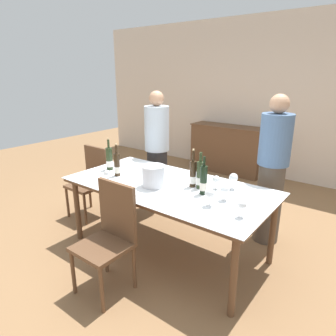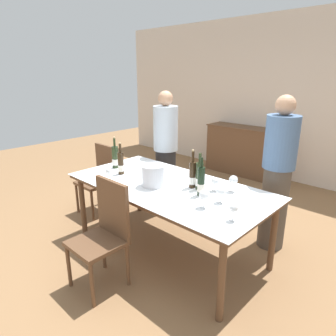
{
  "view_description": "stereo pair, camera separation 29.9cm",
  "coord_description": "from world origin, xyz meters",
  "px_view_note": "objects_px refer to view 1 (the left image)",
  "views": [
    {
      "loc": [
        1.73,
        -2.26,
        1.85
      ],
      "look_at": [
        0.0,
        0.0,
        0.94
      ],
      "focal_mm": 32.0,
      "sensor_mm": 36.0,
      "label": 1
    },
    {
      "loc": [
        1.96,
        -2.07,
        1.85
      ],
      "look_at": [
        0.0,
        0.0,
        0.94
      ],
      "focal_mm": 32.0,
      "sensor_mm": 36.0,
      "label": 2
    }
  ],
  "objects_px": {
    "wine_bottle_4": "(193,174)",
    "person_guest_left": "(272,172)",
    "wine_bottle_1": "(200,176)",
    "wine_glass_4": "(216,180)",
    "sideboard_cabinet": "(227,149)",
    "wine_glass_3": "(225,190)",
    "wine_glass_1": "(107,174)",
    "wine_glass_5": "(242,206)",
    "wine_bottle_3": "(204,181)",
    "wine_glass_0": "(233,178)",
    "chair_left_end": "(91,177)",
    "chair_near_front": "(110,232)",
    "wine_glass_2": "(210,194)",
    "wine_bottle_0": "(109,159)",
    "wine_bottle_2": "(117,165)",
    "person_host": "(157,152)",
    "dining_table": "(168,190)",
    "ice_bucket": "(153,176)"
  },
  "relations": [
    {
      "from": "wine_bottle_3",
      "to": "person_guest_left",
      "type": "xyz_separation_m",
      "value": [
        0.36,
        0.84,
        -0.06
      ]
    },
    {
      "from": "wine_glass_1",
      "to": "wine_glass_2",
      "type": "xyz_separation_m",
      "value": [
        1.13,
        0.14,
        0.01
      ]
    },
    {
      "from": "wine_glass_2",
      "to": "chair_near_front",
      "type": "bearing_deg",
      "value": -138.47
    },
    {
      "from": "wine_bottle_3",
      "to": "wine_bottle_4",
      "type": "xyz_separation_m",
      "value": [
        -0.18,
        0.1,
        0.0
      ]
    },
    {
      "from": "wine_bottle_1",
      "to": "chair_near_front",
      "type": "relative_size",
      "value": 0.38
    },
    {
      "from": "ice_bucket",
      "to": "wine_bottle_4",
      "type": "bearing_deg",
      "value": 36.66
    },
    {
      "from": "wine_bottle_1",
      "to": "wine_glass_4",
      "type": "bearing_deg",
      "value": 25.23
    },
    {
      "from": "dining_table",
      "to": "wine_bottle_4",
      "type": "relative_size",
      "value": 5.47
    },
    {
      "from": "wine_bottle_1",
      "to": "chair_near_front",
      "type": "xyz_separation_m",
      "value": [
        -0.36,
        -0.88,
        -0.34
      ]
    },
    {
      "from": "wine_glass_1",
      "to": "person_guest_left",
      "type": "relative_size",
      "value": 0.08
    },
    {
      "from": "sideboard_cabinet",
      "to": "wine_bottle_2",
      "type": "relative_size",
      "value": 3.89
    },
    {
      "from": "wine_glass_1",
      "to": "wine_glass_5",
      "type": "bearing_deg",
      "value": 4.53
    },
    {
      "from": "person_guest_left",
      "to": "wine_bottle_1",
      "type": "bearing_deg",
      "value": -122.37
    },
    {
      "from": "wine_glass_0",
      "to": "person_guest_left",
      "type": "xyz_separation_m",
      "value": [
        0.19,
        0.56,
        -0.05
      ]
    },
    {
      "from": "wine_glass_4",
      "to": "wine_glass_5",
      "type": "distance_m",
      "value": 0.61
    },
    {
      "from": "wine_bottle_0",
      "to": "person_guest_left",
      "type": "relative_size",
      "value": 0.23
    },
    {
      "from": "wine_glass_3",
      "to": "person_host",
      "type": "relative_size",
      "value": 0.09
    },
    {
      "from": "sideboard_cabinet",
      "to": "wine_glass_3",
      "type": "bearing_deg",
      "value": -64.08
    },
    {
      "from": "wine_glass_4",
      "to": "wine_glass_0",
      "type": "bearing_deg",
      "value": 37.32
    },
    {
      "from": "wine_glass_0",
      "to": "chair_left_end",
      "type": "distance_m",
      "value": 1.97
    },
    {
      "from": "sideboard_cabinet",
      "to": "chair_near_front",
      "type": "relative_size",
      "value": 1.47
    },
    {
      "from": "wine_bottle_0",
      "to": "wine_glass_0",
      "type": "xyz_separation_m",
      "value": [
        1.43,
        0.31,
        -0.01
      ]
    },
    {
      "from": "wine_bottle_1",
      "to": "wine_glass_1",
      "type": "xyz_separation_m",
      "value": [
        -0.84,
        -0.45,
        -0.03
      ]
    },
    {
      "from": "wine_bottle_3",
      "to": "wine_glass_3",
      "type": "xyz_separation_m",
      "value": [
        0.23,
        -0.02,
        -0.03
      ]
    },
    {
      "from": "wine_bottle_4",
      "to": "person_guest_left",
      "type": "bearing_deg",
      "value": 54.06
    },
    {
      "from": "wine_glass_3",
      "to": "chair_near_front",
      "type": "relative_size",
      "value": 0.15
    },
    {
      "from": "wine_bottle_1",
      "to": "wine_glass_4",
      "type": "relative_size",
      "value": 2.62
    },
    {
      "from": "wine_bottle_0",
      "to": "chair_near_front",
      "type": "distance_m",
      "value": 1.14
    },
    {
      "from": "wine_glass_3",
      "to": "wine_bottle_1",
      "type": "bearing_deg",
      "value": 158.5
    },
    {
      "from": "chair_near_front",
      "to": "sideboard_cabinet",
      "type": "bearing_deg",
      "value": 100.96
    },
    {
      "from": "chair_left_end",
      "to": "chair_near_front",
      "type": "bearing_deg",
      "value": -32.97
    },
    {
      "from": "wine_bottle_1",
      "to": "chair_left_end",
      "type": "xyz_separation_m",
      "value": [
        -1.65,
        -0.04,
        -0.37
      ]
    },
    {
      "from": "chair_near_front",
      "to": "wine_bottle_4",
      "type": "bearing_deg",
      "value": 72.15
    },
    {
      "from": "dining_table",
      "to": "wine_bottle_1",
      "type": "height_order",
      "value": "wine_bottle_1"
    },
    {
      "from": "wine_bottle_3",
      "to": "wine_bottle_4",
      "type": "height_order",
      "value": "wine_bottle_4"
    },
    {
      "from": "wine_bottle_0",
      "to": "wine_bottle_1",
      "type": "distance_m",
      "value": 1.16
    },
    {
      "from": "ice_bucket",
      "to": "person_host",
      "type": "height_order",
      "value": "person_host"
    },
    {
      "from": "wine_bottle_0",
      "to": "wine_bottle_2",
      "type": "xyz_separation_m",
      "value": [
        0.23,
        -0.1,
        -0.0
      ]
    },
    {
      "from": "wine_bottle_1",
      "to": "wine_bottle_3",
      "type": "xyz_separation_m",
      "value": [
        0.11,
        -0.11,
        0.0
      ]
    },
    {
      "from": "wine_glass_2",
      "to": "wine_glass_3",
      "type": "xyz_separation_m",
      "value": [
        0.05,
        0.18,
        -0.01
      ]
    },
    {
      "from": "wine_glass_4",
      "to": "wine_glass_5",
      "type": "relative_size",
      "value": 0.99
    },
    {
      "from": "wine_glass_1",
      "to": "wine_glass_2",
      "type": "relative_size",
      "value": 0.87
    },
    {
      "from": "wine_bottle_1",
      "to": "wine_bottle_2",
      "type": "xyz_separation_m",
      "value": [
        -0.92,
        -0.24,
        -0.01
      ]
    },
    {
      "from": "wine_glass_3",
      "to": "wine_glass_5",
      "type": "relative_size",
      "value": 1.05
    },
    {
      "from": "chair_near_front",
      "to": "wine_glass_0",
      "type": "bearing_deg",
      "value": 58.98
    },
    {
      "from": "wine_bottle_1",
      "to": "wine_bottle_2",
      "type": "distance_m",
      "value": 0.95
    },
    {
      "from": "chair_left_end",
      "to": "person_guest_left",
      "type": "height_order",
      "value": "person_guest_left"
    },
    {
      "from": "wine_bottle_1",
      "to": "wine_glass_2",
      "type": "xyz_separation_m",
      "value": [
        0.29,
        -0.31,
        -0.02
      ]
    },
    {
      "from": "ice_bucket",
      "to": "wine_glass_4",
      "type": "xyz_separation_m",
      "value": [
        0.53,
        0.32,
        -0.02
      ]
    },
    {
      "from": "person_host",
      "to": "wine_bottle_1",
      "type": "bearing_deg",
      "value": -31.33
    }
  ]
}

